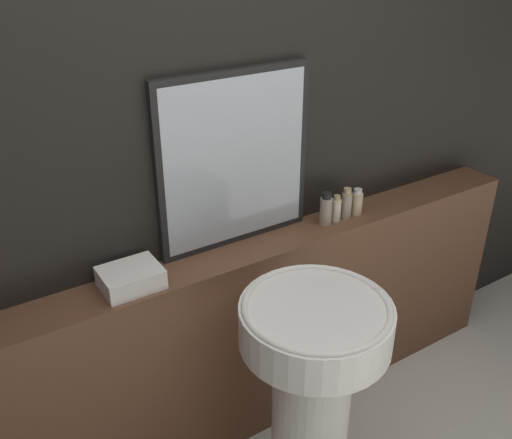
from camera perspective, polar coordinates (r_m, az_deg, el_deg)
name	(u,v)px	position (r m, az deg, el deg)	size (l,w,h in m)	color
wall_back	(213,164)	(2.18, -4.32, 5.58)	(8.00, 0.06, 2.50)	black
vanity_counter	(235,346)	(2.49, -2.15, -12.53)	(2.97, 0.21, 0.92)	brown
pedestal_sink	(312,385)	(2.13, 5.61, -16.18)	(0.52, 0.52, 0.95)	white
mirror	(235,161)	(2.16, -2.09, 5.89)	(0.65, 0.03, 0.69)	black
towel_stack	(131,278)	(2.06, -12.41, -5.71)	(0.21, 0.16, 0.07)	white
shampoo_bottle	(326,210)	(2.42, 7.00, 0.99)	(0.05, 0.05, 0.15)	gray
conditioner_bottle	(336,209)	(2.46, 8.05, 1.05)	(0.04, 0.04, 0.12)	beige
lotion_bottle	(346,204)	(2.49, 9.04, 1.54)	(0.05, 0.05, 0.14)	gray
body_wash_bottle	(357,202)	(2.53, 10.06, 1.70)	(0.05, 0.05, 0.12)	#C6B284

